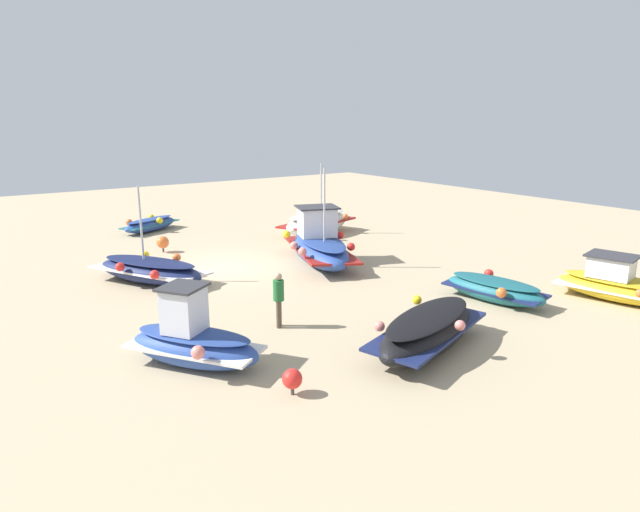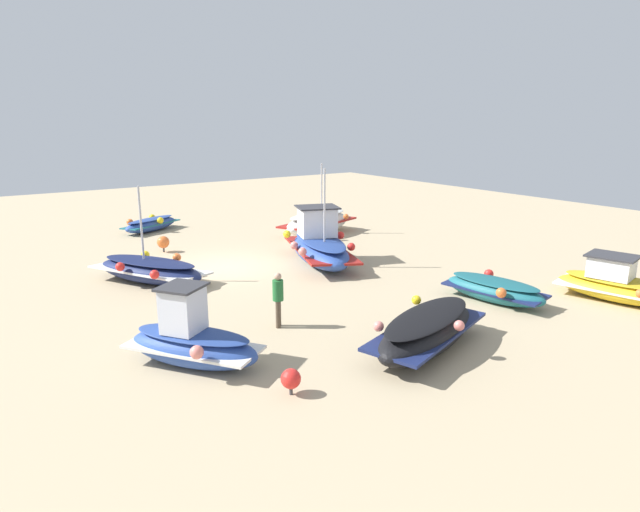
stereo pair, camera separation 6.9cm
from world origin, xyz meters
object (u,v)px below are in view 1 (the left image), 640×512
at_px(fishing_boat_3, 317,222).
at_px(person_walking, 279,296).
at_px(fishing_boat_0, 150,224).
at_px(fishing_boat_2, 320,245).
at_px(fishing_boat_1, 494,289).
at_px(fishing_boat_4, 150,270).
at_px(fishing_boat_7, 193,341).
at_px(fishing_boat_5, 428,330).
at_px(fishing_boat_6, 620,285).
at_px(mooring_buoy_0, 292,379).
at_px(mooring_buoy_1, 163,242).

distance_m(fishing_boat_3, person_walking, 13.19).
bearing_deg(fishing_boat_0, fishing_boat_2, -97.90).
xyz_separation_m(fishing_boat_1, fishing_boat_3, (12.30, -1.24, 0.21)).
xyz_separation_m(fishing_boat_0, fishing_boat_3, (-5.74, -6.98, 0.24)).
xyz_separation_m(fishing_boat_4, fishing_boat_7, (-7.63, 1.38, 0.16)).
distance_m(fishing_boat_5, fishing_boat_7, 6.04).
bearing_deg(fishing_boat_0, fishing_boat_5, -114.45).
xyz_separation_m(fishing_boat_3, person_walking, (-10.23, 8.33, 0.32)).
bearing_deg(fishing_boat_3, fishing_boat_6, 80.58).
bearing_deg(fishing_boat_5, fishing_boat_1, -0.64).
height_order(fishing_boat_5, mooring_buoy_0, fishing_boat_5).
xyz_separation_m(fishing_boat_4, mooring_buoy_1, (4.30, -1.97, -0.01)).
bearing_deg(fishing_boat_1, fishing_boat_5, -81.31).
distance_m(fishing_boat_5, fishing_boat_6, 8.26).
bearing_deg(fishing_boat_2, mooring_buoy_0, 161.93).
xyz_separation_m(fishing_boat_5, mooring_buoy_0, (-0.03, 4.20, -0.17)).
distance_m(fishing_boat_3, fishing_boat_6, 14.80).
relative_size(fishing_boat_2, fishing_boat_7, 1.59).
bearing_deg(fishing_boat_6, mooring_buoy_1, 20.57).
height_order(fishing_boat_0, fishing_boat_2, fishing_boat_2).
bearing_deg(fishing_boat_5, fishing_boat_7, 134.81).
relative_size(fishing_boat_4, fishing_boat_7, 1.37).
relative_size(fishing_boat_1, person_walking, 2.22).
distance_m(fishing_boat_3, mooring_buoy_1, 8.05).
bearing_deg(mooring_buoy_0, fishing_boat_4, -0.90).
bearing_deg(fishing_boat_2, fishing_boat_6, -131.14).
height_order(fishing_boat_1, fishing_boat_7, fishing_boat_7).
height_order(fishing_boat_1, person_walking, person_walking).
relative_size(fishing_boat_2, mooring_buoy_1, 7.76).
height_order(fishing_boat_3, mooring_buoy_0, fishing_boat_3).
distance_m(fishing_boat_1, fishing_boat_5, 4.96).
relative_size(fishing_boat_0, fishing_boat_1, 0.98).
distance_m(fishing_boat_2, person_walking, 7.41).
height_order(fishing_boat_6, fishing_boat_7, fishing_boat_7).
bearing_deg(fishing_boat_1, fishing_boat_3, 164.37).
relative_size(fishing_boat_4, fishing_boat_5, 1.04).
bearing_deg(fishing_boat_0, person_walking, -122.31).
bearing_deg(fishing_boat_6, mooring_buoy_0, 73.35).
bearing_deg(fishing_boat_4, fishing_boat_5, -7.10).
height_order(fishing_boat_0, fishing_boat_7, fishing_boat_7).
distance_m(fishing_boat_2, fishing_boat_6, 11.18).
xyz_separation_m(fishing_boat_0, fishing_boat_4, (-9.34, 3.01, 0.09)).
relative_size(fishing_boat_3, mooring_buoy_1, 6.67).
bearing_deg(fishing_boat_0, fishing_boat_6, -93.02).
height_order(fishing_boat_0, fishing_boat_1, fishing_boat_1).
height_order(fishing_boat_4, fishing_boat_6, fishing_boat_4).
distance_m(fishing_boat_0, fishing_boat_7, 17.53).
xyz_separation_m(fishing_boat_4, mooring_buoy_0, (-10.30, 0.16, -0.10)).
bearing_deg(fishing_boat_5, fishing_boat_4, 92.29).
relative_size(fishing_boat_5, person_walking, 2.88).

